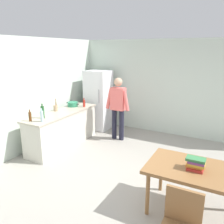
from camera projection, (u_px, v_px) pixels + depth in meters
ground_plane at (119, 179)px, 4.43m from camera, size 14.00×14.00×0.00m
wall_back at (166, 88)px, 6.62m from camera, size 6.40×0.12×2.70m
wall_left at (24, 96)px, 5.42m from camera, size 0.12×5.60×2.70m
kitchen_counter at (63, 129)px, 5.90m from camera, size 0.64×2.20×0.90m
refrigerator at (98, 100)px, 7.10m from camera, size 0.70×0.67×1.80m
person at (118, 105)px, 6.17m from camera, size 0.70×0.22×1.70m
dining_table at (196, 173)px, 3.36m from camera, size 1.40×0.90×0.75m
chair at (181, 224)px, 2.57m from camera, size 0.42×0.42×0.91m
cooking_pot at (73, 104)px, 6.32m from camera, size 0.40×0.28×0.12m
utensil_jar at (56, 108)px, 5.84m from camera, size 0.11×0.11×0.32m
bottle_water_clear at (42, 116)px, 4.96m from camera, size 0.07×0.07×0.30m
bottle_wine_green at (43, 112)px, 5.21m from camera, size 0.08×0.08×0.34m
bottle_sauce_red at (84, 103)px, 6.26m from camera, size 0.06×0.06×0.24m
bottle_beer_brown at (30, 116)px, 5.01m from camera, size 0.06×0.06×0.26m
book_stack at (196, 164)px, 3.28m from camera, size 0.27×0.19×0.18m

